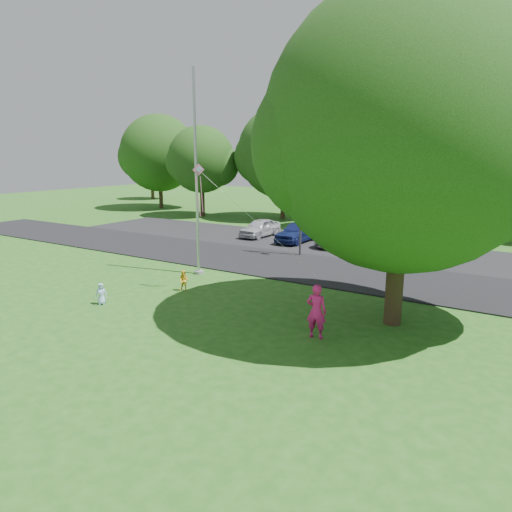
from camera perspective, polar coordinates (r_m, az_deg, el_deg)
The scene contains 14 objects.
ground at distance 17.84m, azimuth -8.43°, elevation -7.21°, with size 120.00×120.00×0.00m, color #235C18.
park_road at distance 25.07m, azimuth 4.91°, elevation -1.23°, with size 60.00×6.00×0.06m, color black.
parking_strip at distance 30.87m, azimuth 10.39°, elevation 1.24°, with size 42.00×7.00×0.06m, color black.
flagpole at distance 22.95m, azimuth -7.42°, elevation 7.91°, with size 0.50×0.50×10.00m.
street_lamp at distance 27.00m, azimuth 6.17°, elevation 8.25°, with size 1.87×0.33×6.63m.
trash_can at distance 27.35m, azimuth 14.02°, elevation 0.55°, with size 0.59×0.59×0.93m.
big_tree at distance 16.35m, azimuth 17.71°, elevation 13.92°, with size 10.05×9.57×11.58m.
tree_row at distance 38.14m, azimuth 17.95°, elevation 11.57°, with size 64.35×11.94×10.88m.
horizon_trees at distance 47.16m, azimuth 23.71°, elevation 9.50°, with size 77.46×7.20×7.02m.
parked_cars at distance 30.72m, azimuth 10.58°, elevation 2.49°, with size 14.27×4.82×1.41m.
woman at distance 15.32m, azimuth 7.56°, elevation -6.85°, with size 0.68×0.45×1.86m, color #E51E7A.
child_yellow at distance 20.67m, azimuth -8.99°, elevation -3.07°, with size 0.46×0.36×0.95m, color yellow.
child_blue at distance 19.66m, azimuth -18.79°, elevation -4.50°, with size 0.44×0.29×0.90m, color #A6CCFF.
kite at distance 19.59m, azimuth -6.76°, elevation 9.00°, with size 6.82×2.41×3.51m.
Camera 1 is at (10.95, -12.74, 6.01)m, focal length 32.00 mm.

